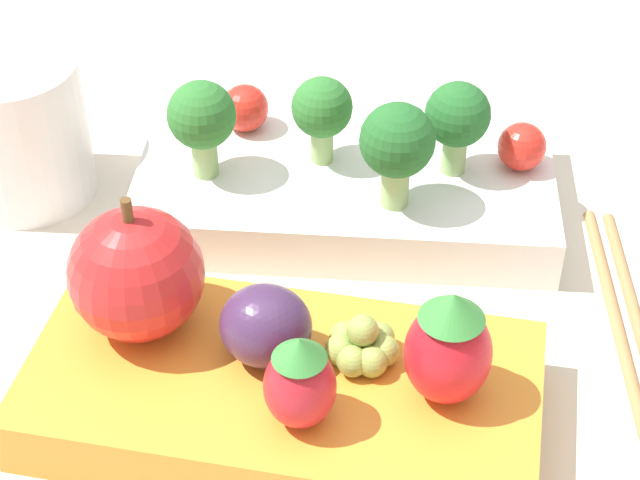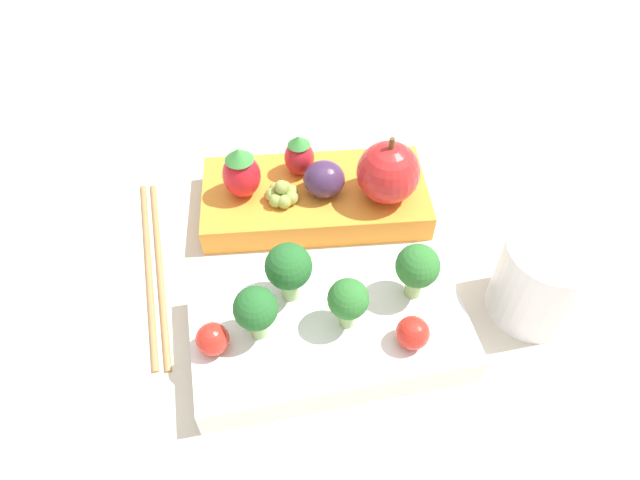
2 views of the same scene
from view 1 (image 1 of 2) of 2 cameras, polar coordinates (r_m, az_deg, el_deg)
ground_plane at (r=0.51m, az=-0.70°, el=-3.44°), size 4.00×4.00×0.00m
bento_box_savoury at (r=0.55m, az=1.62°, el=2.84°), size 0.23×0.15×0.03m
bento_box_fruit at (r=0.45m, az=-2.03°, el=-8.25°), size 0.21×0.11×0.03m
broccoli_floret_0 at (r=0.50m, az=4.14°, el=5.13°), size 0.04×0.04×0.05m
broccoli_floret_1 at (r=0.52m, az=-6.32°, el=6.47°), size 0.03×0.03×0.05m
broccoli_floret_2 at (r=0.53m, az=0.11°, el=6.93°), size 0.03×0.03×0.05m
broccoli_floret_3 at (r=0.53m, az=7.34°, el=6.49°), size 0.03×0.03×0.05m
cherry_tomato_0 at (r=0.55m, az=10.71°, el=4.92°), size 0.02×0.02×0.02m
cherry_tomato_1 at (r=0.57m, az=-4.02°, el=7.04°), size 0.03×0.03×0.03m
apple at (r=0.44m, az=-9.78°, el=-1.78°), size 0.06×0.06×0.07m
strawberry_0 at (r=0.40m, az=-1.09°, el=-7.56°), size 0.03×0.03×0.04m
strawberry_1 at (r=0.41m, az=6.87°, el=-5.70°), size 0.03×0.03×0.05m
plum at (r=0.43m, az=-2.70°, el=-4.64°), size 0.04×0.03×0.03m
grape_cluster at (r=0.44m, az=2.26°, el=-5.61°), size 0.03×0.03×0.02m
drinking_cup at (r=0.57m, az=-15.80°, el=5.67°), size 0.07×0.07×0.08m
chopsticks_pair at (r=0.50m, az=16.62°, el=-5.99°), size 0.06×0.21×0.01m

